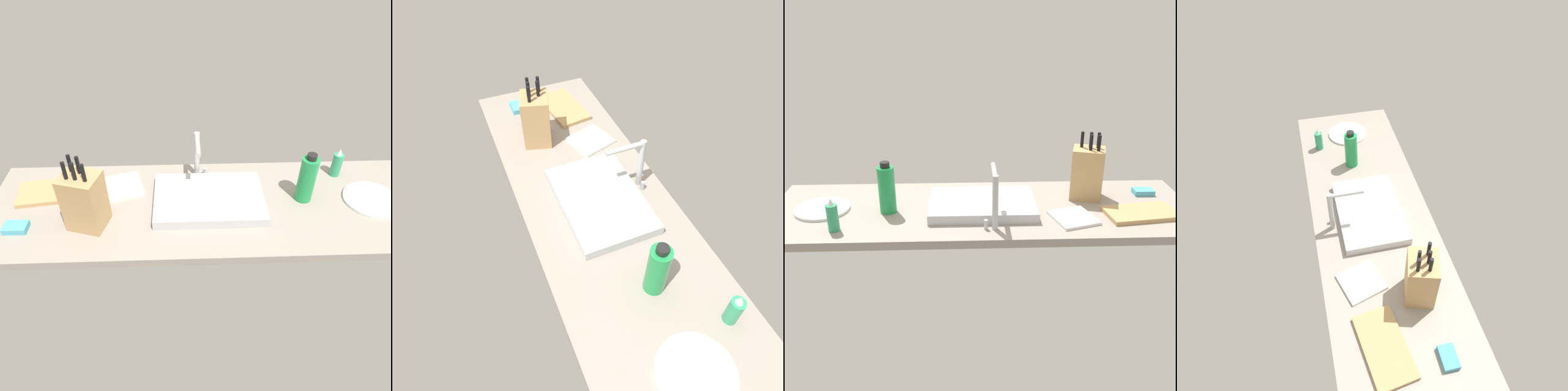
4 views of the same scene
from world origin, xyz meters
TOP-DOWN VIEW (x-y plane):
  - countertop_slab at (0.00, 0.00)cm, footprint 180.94×57.60cm
  - sink_basin at (-0.19, 1.02)cm, footprint 44.69×30.52cm
  - faucet at (-4.01, 17.47)cm, footprint 5.50×16.60cm
  - knife_block at (-46.96, -9.48)cm, footprint 16.30×15.10cm
  - cutting_board at (-65.60, 9.68)cm, footprint 31.10×19.63cm
  - soap_bottle at (58.19, 18.54)cm, footprint 4.44×4.44cm
  - water_bottle at (39.56, 2.50)cm, footprint 6.99×6.99cm
  - dinner_plate at (67.96, -0.03)cm, footprint 23.14×23.14cm
  - dish_towel at (-36.77, 12.47)cm, footprint 20.33×20.74cm
  - dish_sponge at (-74.49, -11.93)cm, footprint 9.05×6.08cm

SIDE VIEW (x-z plane):
  - countertop_slab at x=0.00cm, z-range 0.00..3.50cm
  - dinner_plate at x=67.96cm, z-range 3.50..4.70cm
  - dish_towel at x=-36.77cm, z-range 3.50..4.70cm
  - cutting_board at x=-65.60cm, z-range 3.50..5.30cm
  - dish_sponge at x=-74.49cm, z-range 3.50..5.90cm
  - sink_basin at x=-0.19cm, z-range 3.50..7.61cm
  - soap_bottle at x=58.19cm, z-range 2.60..16.12cm
  - water_bottle at x=39.56cm, z-range 2.76..24.81cm
  - knife_block at x=-46.96cm, z-range 0.35..30.08cm
  - faucet at x=-4.01cm, z-range 6.15..28.42cm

